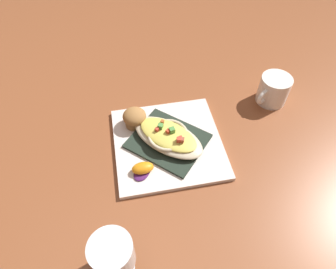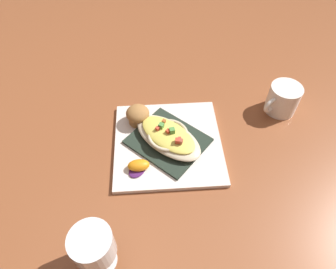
# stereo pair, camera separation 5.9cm
# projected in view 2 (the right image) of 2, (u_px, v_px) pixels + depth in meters

# --- Properties ---
(ground_plane) EXTENTS (2.60, 2.60, 0.00)m
(ground_plane) POSITION_uv_depth(u_px,v_px,m) (168.00, 144.00, 0.80)
(ground_plane) COLOR brown
(square_plate) EXTENTS (0.28, 0.28, 0.01)m
(square_plate) POSITION_uv_depth(u_px,v_px,m) (168.00, 143.00, 0.80)
(square_plate) COLOR white
(square_plate) RESTS_ON ground_plane
(folded_napkin) EXTENTS (0.24, 0.24, 0.01)m
(folded_napkin) POSITION_uv_depth(u_px,v_px,m) (168.00, 141.00, 0.79)
(folded_napkin) COLOR #243127
(folded_napkin) RESTS_ON square_plate
(gratin_dish) EXTENTS (0.22, 0.21, 0.04)m
(gratin_dish) POSITION_uv_depth(u_px,v_px,m) (168.00, 136.00, 0.78)
(gratin_dish) COLOR beige
(gratin_dish) RESTS_ON folded_napkin
(muffin) EXTENTS (0.06, 0.06, 0.05)m
(muffin) POSITION_uv_depth(u_px,v_px,m) (138.00, 115.00, 0.82)
(muffin) COLOR #9E703E
(muffin) RESTS_ON square_plate
(orange_garnish) EXTENTS (0.06, 0.06, 0.02)m
(orange_garnish) POSITION_uv_depth(u_px,v_px,m) (138.00, 166.00, 0.73)
(orange_garnish) COLOR #4E1F5C
(orange_garnish) RESTS_ON square_plate
(coffee_mug) EXTENTS (0.09, 0.11, 0.08)m
(coffee_mug) POSITION_uv_depth(u_px,v_px,m) (282.00, 100.00, 0.86)
(coffee_mug) COLOR white
(coffee_mug) RESTS_ON ground_plane
(stemmed_glass) EXTENTS (0.08, 0.08, 0.12)m
(stemmed_glass) POSITION_uv_depth(u_px,v_px,m) (93.00, 247.00, 0.55)
(stemmed_glass) COLOR white
(stemmed_glass) RESTS_ON ground_plane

